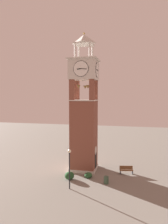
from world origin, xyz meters
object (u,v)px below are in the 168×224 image
Objects in this scene: park_bench at (126,170)px; trash_bin at (106,180)px; lamp_post at (69,162)px; clock_tower at (84,115)px.

park_bench is 2.07× the size of trash_bin.
clock_tower is at bearing -1.32° from lamp_post.
lamp_post is (-5.53, 5.52, 2.34)m from park_bench.
clock_tower reaches higher than trash_bin.
lamp_post is at bearing 135.08° from park_bench.
park_bench is at bearing -94.55° from clock_tower.
lamp_post reaches higher than park_bench.
lamp_post is 5.12× the size of trash_bin.
trash_bin is (-3.43, 2.03, -0.08)m from park_bench.
clock_tower is 4.22× the size of lamp_post.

